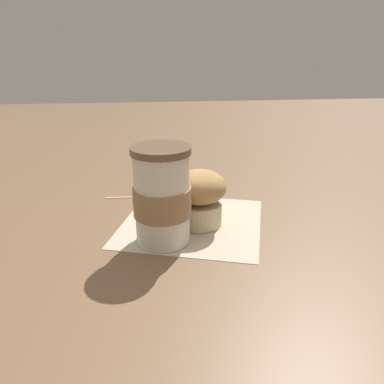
{
  "coord_description": "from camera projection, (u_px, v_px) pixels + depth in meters",
  "views": [
    {
      "loc": [
        -0.57,
        0.07,
        0.28
      ],
      "look_at": [
        0.0,
        0.0,
        0.06
      ],
      "focal_mm": 35.0,
      "sensor_mm": 36.0,
      "label": 1
    }
  ],
  "objects": [
    {
      "name": "ground_plane",
      "position": [
        192.0,
        222.0,
        0.64
      ],
      "size": [
        3.0,
        3.0,
        0.0
      ],
      "primitive_type": "plane",
      "color": "brown"
    },
    {
      "name": "coffee_cup",
      "position": [
        162.0,
        197.0,
        0.55
      ],
      "size": [
        0.09,
        0.09,
        0.15
      ],
      "color": "silver",
      "rests_on": "paper_napkin"
    },
    {
      "name": "banana",
      "position": [
        187.0,
        192.0,
        0.72
      ],
      "size": [
        0.15,
        0.11,
        0.04
      ],
      "color": "#D6CC4C",
      "rests_on": "paper_napkin"
    },
    {
      "name": "sugar_packet",
      "position": [
        184.0,
        186.0,
        0.79
      ],
      "size": [
        0.06,
        0.05,
        0.01
      ],
      "primitive_type": "cube",
      "rotation": [
        0.0,
        0.0,
        2.75
      ],
      "color": "#E0B27F",
      "rests_on": "ground_plane"
    },
    {
      "name": "muffin",
      "position": [
        199.0,
        196.0,
        0.61
      ],
      "size": [
        0.09,
        0.09,
        0.09
      ],
      "color": "beige",
      "rests_on": "paper_napkin"
    },
    {
      "name": "wooden_stirrer",
      "position": [
        134.0,
        197.0,
        0.75
      ],
      "size": [
        0.01,
        0.11,
        0.0
      ],
      "primitive_type": "cube",
      "rotation": [
        0.0,
        0.0,
        1.57
      ],
      "color": "tan",
      "rests_on": "ground_plane"
    },
    {
      "name": "paper_napkin",
      "position": [
        192.0,
        222.0,
        0.64
      ],
      "size": [
        0.29,
        0.29,
        0.0
      ],
      "primitive_type": "cube",
      "rotation": [
        0.0,
        0.0,
        -0.3
      ],
      "color": "beige",
      "rests_on": "ground_plane"
    }
  ]
}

